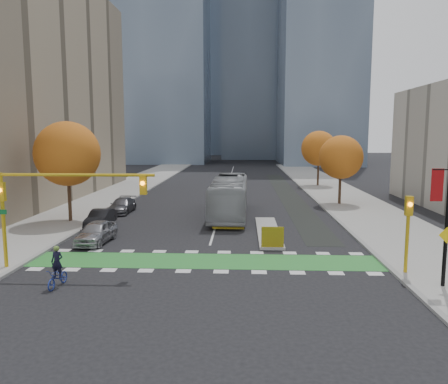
# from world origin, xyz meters

# --- Properties ---
(ground) EXTENTS (300.00, 300.00, 0.00)m
(ground) POSITION_xyz_m (0.00, 0.00, 0.00)
(ground) COLOR black
(ground) RESTS_ON ground
(sidewalk_west) EXTENTS (7.00, 120.00, 0.15)m
(sidewalk_west) POSITION_xyz_m (-13.50, 20.00, 0.07)
(sidewalk_west) COLOR gray
(sidewalk_west) RESTS_ON ground
(sidewalk_east) EXTENTS (7.00, 120.00, 0.15)m
(sidewalk_east) POSITION_xyz_m (13.50, 20.00, 0.07)
(sidewalk_east) COLOR gray
(sidewalk_east) RESTS_ON ground
(curb_west) EXTENTS (0.30, 120.00, 0.16)m
(curb_west) POSITION_xyz_m (-10.00, 20.00, 0.07)
(curb_west) COLOR gray
(curb_west) RESTS_ON ground
(curb_east) EXTENTS (0.30, 120.00, 0.16)m
(curb_east) POSITION_xyz_m (10.00, 20.00, 0.07)
(curb_east) COLOR gray
(curb_east) RESTS_ON ground
(bike_crossing) EXTENTS (20.00, 3.00, 0.01)m
(bike_crossing) POSITION_xyz_m (0.00, 1.50, 0.01)
(bike_crossing) COLOR #297F2F
(bike_crossing) RESTS_ON ground
(centre_line) EXTENTS (0.15, 70.00, 0.01)m
(centre_line) POSITION_xyz_m (0.00, 40.00, 0.01)
(centre_line) COLOR silver
(centre_line) RESTS_ON ground
(bike_lane_paint) EXTENTS (2.50, 50.00, 0.01)m
(bike_lane_paint) POSITION_xyz_m (7.50, 30.00, 0.01)
(bike_lane_paint) COLOR black
(bike_lane_paint) RESTS_ON ground
(median_island) EXTENTS (1.60, 10.00, 0.16)m
(median_island) POSITION_xyz_m (4.00, 9.00, 0.08)
(median_island) COLOR gray
(median_island) RESTS_ON ground
(hazard_board) EXTENTS (1.40, 0.12, 1.30)m
(hazard_board) POSITION_xyz_m (4.00, 4.20, 0.80)
(hazard_board) COLOR yellow
(hazard_board) RESTS_ON median_island
(tower_nw) EXTENTS (22.00, 22.00, 70.00)m
(tower_nw) POSITION_xyz_m (-18.00, 90.00, 35.00)
(tower_nw) COLOR #47566B
(tower_nw) RESTS_ON ground
(tower_nc) EXTENTS (20.00, 20.00, 90.00)m
(tower_nc) POSITION_xyz_m (6.00, 110.00, 45.00)
(tower_nc) COLOR #47566B
(tower_nc) RESTS_ON ground
(tower_ne) EXTENTS (18.00, 24.00, 60.00)m
(tower_ne) POSITION_xyz_m (20.00, 85.00, 30.00)
(tower_ne) COLOR #47566B
(tower_ne) RESTS_ON ground
(tower_far) EXTENTS (26.00, 26.00, 80.00)m
(tower_far) POSITION_xyz_m (-4.00, 140.00, 40.00)
(tower_far) COLOR #47566B
(tower_far) RESTS_ON ground
(tree_west) EXTENTS (5.20, 5.20, 8.22)m
(tree_west) POSITION_xyz_m (-12.00, 12.00, 5.62)
(tree_west) COLOR #332114
(tree_west) RESTS_ON ground
(tree_east_near) EXTENTS (4.40, 4.40, 7.08)m
(tree_east_near) POSITION_xyz_m (12.00, 22.00, 4.86)
(tree_east_near) COLOR #332114
(tree_east_near) RESTS_ON ground
(tree_east_far) EXTENTS (4.80, 4.80, 7.65)m
(tree_east_far) POSITION_xyz_m (12.50, 38.00, 5.24)
(tree_east_far) COLOR #332114
(tree_east_far) RESTS_ON ground
(traffic_signal_west) EXTENTS (8.53, 0.56, 5.20)m
(traffic_signal_west) POSITION_xyz_m (-7.93, -0.51, 4.03)
(traffic_signal_west) COLOR #BF9914
(traffic_signal_west) RESTS_ON ground
(traffic_signal_east) EXTENTS (0.35, 0.43, 4.10)m
(traffic_signal_east) POSITION_xyz_m (10.50, -0.51, 2.73)
(traffic_signal_east) COLOR #BF9914
(traffic_signal_east) RESTS_ON ground
(cyclist) EXTENTS (0.76, 1.79, 2.01)m
(cyclist) POSITION_xyz_m (-6.60, -3.04, 0.67)
(cyclist) COLOR navy
(cyclist) RESTS_ON ground
(bus) EXTENTS (3.15, 12.60, 3.50)m
(bus) POSITION_xyz_m (0.95, 15.38, 1.75)
(bus) COLOR #979A9D
(bus) RESTS_ON ground
(parked_car_a) EXTENTS (2.00, 4.42, 1.47)m
(parked_car_a) POSITION_xyz_m (-7.59, 5.35, 0.74)
(parked_car_a) COLOR #9E9EA3
(parked_car_a) RESTS_ON ground
(parked_car_b) EXTENTS (1.44, 4.12, 1.36)m
(parked_car_b) POSITION_xyz_m (-8.94, 10.35, 0.68)
(parked_car_b) COLOR black
(parked_car_b) RESTS_ON ground
(parked_car_c) EXTENTS (1.90, 4.59, 1.33)m
(parked_car_c) POSITION_xyz_m (-9.00, 16.60, 0.66)
(parked_car_c) COLOR #525156
(parked_car_c) RESTS_ON ground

